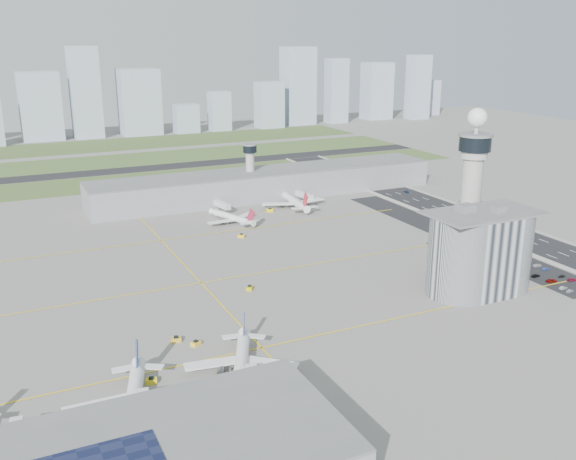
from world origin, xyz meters
name	(u,v)px	position (x,y,z in m)	size (l,w,h in m)	color
ground	(328,293)	(0.00, 0.00, 0.00)	(1000.00, 1000.00, 0.00)	gray
grass_strip_0	(138,180)	(-20.00, 225.00, 0.04)	(480.00, 50.00, 0.08)	#485D2C
grass_strip_1	(116,161)	(-20.00, 300.00, 0.04)	(480.00, 60.00, 0.08)	#3F5227
grass_strip_2	(98,146)	(-20.00, 380.00, 0.04)	(480.00, 70.00, 0.08)	#465A2B
runway	(127,170)	(-20.00, 262.00, 0.06)	(480.00, 22.00, 0.10)	black
highway	(553,250)	(115.00, 0.00, 0.05)	(28.00, 500.00, 0.10)	black
barrier_left	(530,254)	(101.00, 0.00, 0.60)	(0.60, 500.00, 1.20)	#9E9E99
barrier_right	(575,245)	(129.00, 0.00, 0.60)	(0.60, 500.00, 1.20)	#9E9E99
landside_road	(528,266)	(90.00, -10.00, 0.04)	(18.00, 260.00, 0.08)	black
parking_lot	(547,275)	(88.00, -22.00, 0.05)	(20.00, 44.00, 0.10)	black
taxiway_line_h_0	(261,348)	(-40.00, -30.00, 0.01)	(260.00, 0.60, 0.01)	yellow
taxiway_line_h_1	(201,283)	(-40.00, 30.00, 0.01)	(260.00, 0.60, 0.01)	yellow
taxiway_line_h_2	(161,240)	(-40.00, 90.00, 0.01)	(260.00, 0.60, 0.01)	yellow
taxiway_line_v	(201,283)	(-40.00, 30.00, 0.01)	(0.60, 260.00, 0.01)	yellow
control_tower	(472,179)	(72.00, 8.00, 35.04)	(14.00, 14.00, 64.50)	#ADAAA5
secondary_tower	(250,166)	(30.00, 150.00, 18.80)	(8.60, 8.60, 31.90)	#ADAAA5
admin_building	(480,252)	(51.99, -22.00, 15.30)	(42.00, 24.00, 33.50)	#B2B2B7
terminal_pier	(267,183)	(40.00, 148.00, 7.90)	(210.00, 32.00, 15.80)	gray
airplane_near_b	(132,395)	(-83.73, -49.78, 5.85)	(41.76, 35.49, 11.69)	white
airplane_near_c	(241,357)	(-51.40, -42.09, 5.47)	(39.11, 33.24, 10.95)	white
airplane_far_a	(231,213)	(0.57, 104.57, 4.89)	(34.95, 29.71, 9.79)	white
airplane_far_b	(293,196)	(43.17, 119.73, 6.10)	(43.55, 37.02, 12.19)	white
jet_bridge_near_1	(146,428)	(-83.00, -61.00, 2.85)	(14.00, 3.00, 5.70)	silver
jet_bridge_near_2	(262,399)	(-53.00, -61.00, 2.85)	(14.00, 3.00, 5.70)	silver
jet_bridge_far_0	(216,205)	(2.00, 132.00, 2.85)	(14.00, 3.00, 5.70)	silver
jet_bridge_far_1	(297,195)	(52.00, 132.00, 2.85)	(14.00, 3.00, 5.70)	silver
tug_0	(151,380)	(-75.79, -36.14, 0.89)	(2.10, 3.06, 1.78)	yellow
tug_1	(176,339)	(-62.59, -14.50, 0.92)	(2.18, 3.17, 1.84)	gold
tug_2	(196,343)	(-57.75, -19.69, 0.84)	(1.99, 2.89, 1.68)	yellow
tug_3	(250,287)	(-25.42, 15.49, 0.89)	(2.11, 3.07, 1.79)	#D6B303
tug_4	(241,235)	(-4.11, 78.21, 0.94)	(2.22, 3.23, 1.88)	yellow
tug_5	(270,210)	(27.03, 115.06, 1.05)	(2.49, 3.63, 2.11)	#EADA03
car_lot_0	(570,291)	(82.38, -38.51, 0.60)	(1.41, 3.51, 1.19)	#B6BBC9
car_lot_1	(563,288)	(82.37, -35.33, 0.58)	(1.23, 3.53, 1.16)	gray
car_lot_2	(552,281)	(84.14, -28.04, 0.64)	(2.12, 4.59, 1.27)	maroon
car_lot_3	(536,276)	(82.81, -21.19, 0.61)	(1.71, 4.21, 1.22)	black
car_lot_4	(518,269)	(82.44, -12.24, 0.65)	(1.53, 3.81, 1.30)	#131F4B
car_lot_5	(507,263)	(83.69, -4.69, 0.62)	(1.32, 3.77, 1.24)	silver
car_lot_7	(573,280)	(92.54, -30.69, 0.57)	(1.60, 3.94, 1.14)	maroon
car_lot_8	(562,276)	(91.94, -26.04, 0.56)	(1.33, 3.29, 1.12)	black
car_lot_9	(545,269)	(92.28, -17.23, 0.59)	(1.25, 3.58, 1.18)	navy
car_lot_10	(537,265)	(92.39, -12.67, 0.58)	(1.92, 4.17, 1.16)	silver
car_lot_11	(523,260)	(92.17, -5.26, 0.55)	(1.54, 3.79, 1.10)	gray
car_hw_1	(494,227)	(115.35, 37.88, 0.65)	(1.37, 3.93, 1.29)	black
car_hw_2	(407,192)	(120.85, 119.22, 0.58)	(1.91, 4.15, 1.15)	navy
car_hw_4	(340,175)	(108.17, 179.57, 0.57)	(1.35, 3.35, 1.14)	gray
skyline_bldg_7	(40,106)	(-59.44, 436.89, 30.61)	(35.76, 28.61, 61.22)	#9EADC1
skyline_bldg_8	(85,93)	(-19.42, 431.56, 41.69)	(26.33, 21.06, 83.39)	#9EADC1
skyline_bldg_9	(139,102)	(30.27, 432.32, 31.06)	(36.96, 29.57, 62.11)	#9EADC1
skyline_bldg_10	(186,118)	(73.27, 423.68, 13.87)	(23.01, 18.41, 27.75)	#9EADC1
skyline_bldg_11	(219,111)	(108.28, 423.34, 19.48)	(20.22, 16.18, 38.97)	#9EADC1
skyline_bldg_12	(269,105)	(162.17, 421.29, 23.44)	(26.14, 20.92, 46.89)	#9EADC1
skyline_bldg_13	(298,86)	(201.27, 433.27, 40.60)	(32.26, 25.81, 81.20)	#9EADC1
skyline_bldg_14	(336,91)	(244.74, 426.38, 34.37)	(21.59, 17.28, 68.75)	#9EADC1
skyline_bldg_15	(377,91)	(302.83, 435.54, 31.70)	(30.25, 24.20, 63.40)	#9EADC1
skyline_bldg_16	(418,87)	(345.49, 415.96, 35.78)	(23.04, 18.43, 71.56)	#9EADC1
skyline_bldg_17	(428,97)	(382.05, 443.29, 20.53)	(22.64, 18.11, 41.06)	#9EADC1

